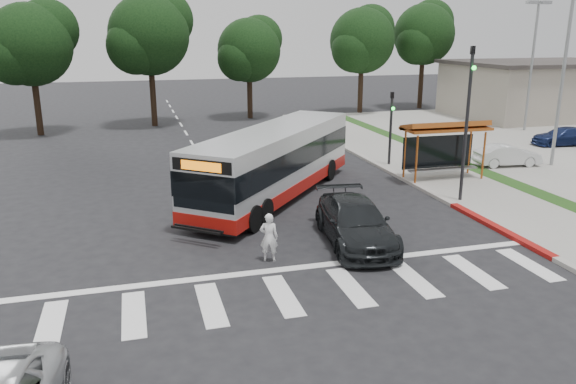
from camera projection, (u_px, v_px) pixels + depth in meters
name	position (u px, v px, depth m)	size (l,w,h in m)	color
ground	(247.00, 235.00, 20.16)	(140.00, 140.00, 0.00)	black
sidewalk_east	(416.00, 165.00, 30.39)	(4.00, 40.00, 0.12)	gray
curb_east	(383.00, 168.00, 29.87)	(0.30, 40.00, 0.15)	#9E9991
curb_east_red	(498.00, 228.00, 20.61)	(0.32, 6.00, 0.15)	maroon
parking_lot	(573.00, 147.00, 35.34)	(18.00, 36.00, 0.10)	gray
commercial_building	(541.00, 91.00, 47.67)	(14.00, 10.00, 4.40)	gray
building_roof_cap	(544.00, 63.00, 47.03)	(14.60, 10.60, 0.30)	#383330
crosswalk_ladder	(283.00, 295.00, 15.52)	(18.00, 2.60, 0.01)	silver
bus_shelter	(445.00, 133.00, 27.03)	(4.20, 1.60, 2.86)	#A34F1B
traffic_signal_ne_tall	(468.00, 112.00, 22.95)	(0.18, 0.37, 6.50)	black
traffic_signal_ne_short	(391.00, 121.00, 29.82)	(0.18, 0.37, 4.00)	black
lot_light_front	(566.00, 55.00, 28.74)	(1.90, 0.35, 9.01)	gray
lot_light_mid	(534.00, 49.00, 39.55)	(1.90, 0.35, 9.01)	gray
tree_ne_a	(363.00, 40.00, 48.55)	(6.16, 5.74, 9.30)	black
tree_ne_b	(424.00, 33.00, 52.06)	(6.16, 5.74, 10.02)	black
tree_north_a	(150.00, 33.00, 41.91)	(6.60, 6.15, 10.17)	black
tree_north_b	(250.00, 49.00, 46.16)	(5.72, 5.33, 8.43)	black
tree_north_c	(31.00, 43.00, 38.16)	(6.16, 5.74, 9.30)	black
transit_bus	(275.00, 163.00, 24.43)	(2.54, 11.73, 3.03)	silver
pedestrian	(269.00, 237.00, 17.68)	(0.58, 0.38, 1.58)	white
dark_sedan	(355.00, 222.00, 19.22)	(2.08, 5.11, 1.48)	black
parked_car_1	(507.00, 155.00, 30.04)	(1.21, 3.47, 1.14)	silver
parked_car_3	(563.00, 136.00, 35.51)	(1.59, 3.91, 1.14)	#16224E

